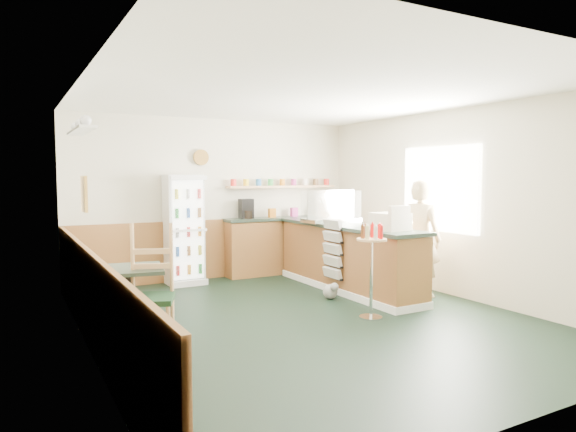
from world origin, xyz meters
TOP-DOWN VIEW (x-y plane):
  - ground at (0.00, 0.00)m, footprint 6.00×6.00m
  - room_envelope at (-0.23, 0.73)m, footprint 5.04×6.02m
  - service_counter at (1.35, 1.07)m, footprint 0.68×3.01m
  - back_counter at (1.19, 2.80)m, footprint 2.24×0.42m
  - drinks_fridge at (-0.67, 2.74)m, footprint 0.58×0.52m
  - display_case at (1.35, 1.52)m, footprint 0.88×0.46m
  - cash_register at (1.35, 0.10)m, footprint 0.45×0.47m
  - shopkeeper at (2.05, 0.25)m, footprint 0.56×0.66m
  - condiment_stand at (0.70, -0.34)m, footprint 0.37×0.37m
  - newspaper_rack at (0.99, 0.95)m, footprint 0.09×0.44m
  - cafe_table at (-2.05, 0.31)m, footprint 0.80×0.80m
  - cafe_chair at (-1.94, -0.01)m, footprint 0.60×0.61m
  - dog_doorstop at (0.81, 0.71)m, footprint 0.21×0.27m

SIDE VIEW (x-z plane):
  - ground at x=0.00m, z-range 0.00..0.00m
  - dog_doorstop at x=0.81m, z-range -0.01..0.24m
  - service_counter at x=1.35m, z-range -0.04..0.97m
  - cafe_table at x=-2.05m, z-range 0.16..0.92m
  - back_counter at x=1.19m, z-range -0.30..1.39m
  - cafe_chair at x=-1.94m, z-range 0.03..1.28m
  - newspaper_rack at x=0.99m, z-range 0.23..1.11m
  - condiment_stand at x=0.70m, z-range 0.18..1.33m
  - shopkeeper at x=2.05m, z-range 0.00..1.69m
  - drinks_fridge at x=-0.67m, z-range 0.00..1.76m
  - cash_register at x=1.35m, z-range 1.01..1.24m
  - display_case at x=1.35m, z-range 1.01..1.51m
  - room_envelope at x=-0.23m, z-range 0.16..2.88m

